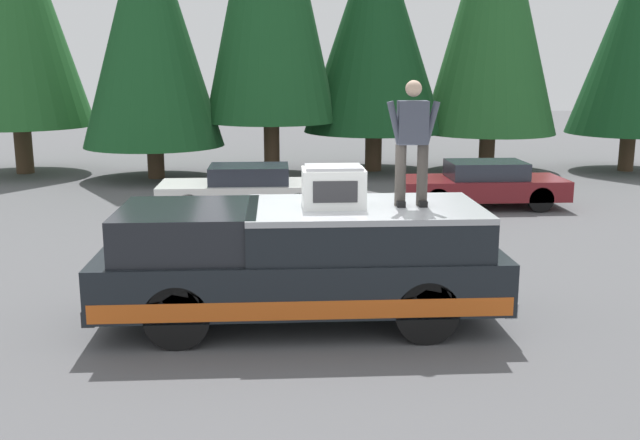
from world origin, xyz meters
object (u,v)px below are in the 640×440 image
pickup_truck (301,262)px  compressor_unit (333,187)px  parked_car_maroon (482,184)px  person_on_truck_bed (412,140)px  parked_car_white (246,189)px

pickup_truck → compressor_unit: size_ratio=6.60×
compressor_unit → parked_car_maroon: bearing=-28.5°
compressor_unit → parked_car_maroon: compressor_unit is taller
person_on_truck_bed → parked_car_white: (7.71, 2.57, -1.97)m
compressor_unit → parked_car_white: 7.99m
pickup_truck → person_on_truck_bed: bearing=-90.7°
compressor_unit → parked_car_white: compressor_unit is taller
pickup_truck → person_on_truck_bed: (-0.02, -1.51, 1.68)m
pickup_truck → compressor_unit: 1.14m
person_on_truck_bed → parked_car_maroon: (8.09, -3.33, -1.97)m
pickup_truck → parked_car_maroon: size_ratio=1.35×
person_on_truck_bed → parked_car_maroon: size_ratio=0.41×
parked_car_maroon → parked_car_white: same height
pickup_truck → parked_car_white: 7.77m
person_on_truck_bed → parked_car_white: size_ratio=0.41×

